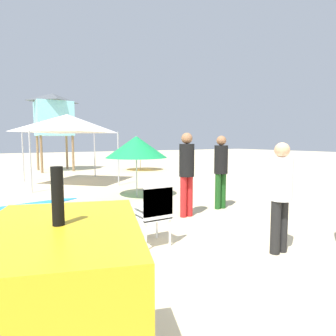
% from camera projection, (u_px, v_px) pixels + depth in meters
% --- Properties ---
extents(ground, '(80.00, 80.00, 0.00)m').
position_uv_depth(ground, '(253.00, 271.00, 3.54)').
color(ground, beige).
extents(stacked_plastic_chairs, '(0.48, 0.48, 1.02)m').
position_uv_depth(stacked_plastic_chairs, '(154.00, 208.00, 4.32)').
color(stacked_plastic_chairs, white).
rests_on(stacked_plastic_chairs, ground).
extents(surfboard_pile, '(2.56, 0.96, 0.48)m').
position_uv_depth(surfboard_pile, '(8.00, 219.00, 5.01)').
color(surfboard_pile, green).
rests_on(surfboard_pile, ground).
extents(lifeguard_near_left, '(0.32, 0.32, 1.61)m').
position_uv_depth(lifeguard_near_left, '(280.00, 191.00, 4.04)').
color(lifeguard_near_left, black).
rests_on(lifeguard_near_left, ground).
extents(lifeguard_near_center, '(0.32, 0.32, 1.75)m').
position_uv_depth(lifeguard_near_center, '(221.00, 167.00, 6.72)').
color(lifeguard_near_center, '#194C19').
rests_on(lifeguard_near_center, ground).
extents(lifeguard_near_right, '(0.32, 0.32, 1.80)m').
position_uv_depth(lifeguard_near_right, '(187.00, 168.00, 5.99)').
color(lifeguard_near_right, red).
rests_on(lifeguard_near_right, ground).
extents(popup_canopy, '(2.95, 2.95, 2.63)m').
position_uv_depth(popup_canopy, '(67.00, 123.00, 10.64)').
color(popup_canopy, '#B2B2B7').
rests_on(popup_canopy, ground).
extents(lifeguard_tower, '(1.98, 1.98, 4.16)m').
position_uv_depth(lifeguard_tower, '(54.00, 115.00, 15.17)').
color(lifeguard_tower, olive).
rests_on(lifeguard_tower, ground).
extents(beach_umbrella_left, '(2.16, 2.16, 1.62)m').
position_uv_depth(beach_umbrella_left, '(140.00, 148.00, 15.73)').
color(beach_umbrella_left, beige).
rests_on(beach_umbrella_left, ground).
extents(beach_umbrella_mid, '(1.79, 1.79, 1.77)m').
position_uv_depth(beach_umbrella_mid, '(136.00, 147.00, 8.14)').
color(beach_umbrella_mid, beige).
rests_on(beach_umbrella_mid, ground).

